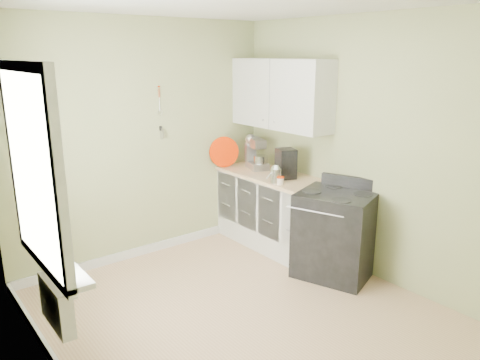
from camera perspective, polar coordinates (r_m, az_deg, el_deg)
floor at (r=4.45m, az=0.42°, el=-16.27°), size 3.20×3.60×0.02m
wall_back at (r=5.42m, az=-11.59°, el=4.67°), size 3.20×0.02×2.70m
wall_left at (r=3.21m, az=-22.71°, el=-3.51°), size 0.02×3.60×2.70m
wall_right at (r=5.05m, az=14.94°, el=3.71°), size 0.02×3.60×2.70m
base_cabinets at (r=5.72m, az=4.41°, el=-4.00°), size 0.60×1.60×0.87m
countertop at (r=5.58m, az=4.43°, el=0.40°), size 0.64×1.60×0.04m
upper_cabinets at (r=5.58m, az=4.97°, el=10.41°), size 0.35×1.40×0.80m
window at (r=3.44m, az=-24.00°, el=1.05°), size 0.06×1.14×1.44m
window_sill at (r=3.67m, az=-21.75°, el=-8.96°), size 0.18×1.14×0.04m
radiator at (r=3.76m, az=-21.47°, el=-13.92°), size 0.12×0.50×0.35m
wall_utensils at (r=5.45m, az=-9.68°, el=7.11°), size 0.02×0.14×0.58m
stove at (r=5.08m, az=11.50°, el=-6.45°), size 0.89×0.92×1.04m
stand_mixer at (r=5.84m, az=2.00°, el=3.13°), size 0.31×0.39×0.42m
kettle at (r=5.21m, az=4.39°, el=0.74°), size 0.21×0.12×0.21m
coffee_maker at (r=5.42m, az=5.59°, el=1.92°), size 0.26×0.27×0.34m
red_tray at (r=5.92m, az=-1.96°, el=3.44°), size 0.39×0.17×0.39m
jar at (r=5.17m, az=4.94°, el=-0.08°), size 0.08×0.08×0.09m
plant_a at (r=3.42m, az=-20.84°, el=-7.53°), size 0.18×0.19×0.30m
plant_b at (r=3.59m, az=-21.71°, el=-6.80°), size 0.19×0.19×0.27m
plant_c at (r=3.85m, az=-23.00°, el=-5.25°), size 0.18×0.18×0.30m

